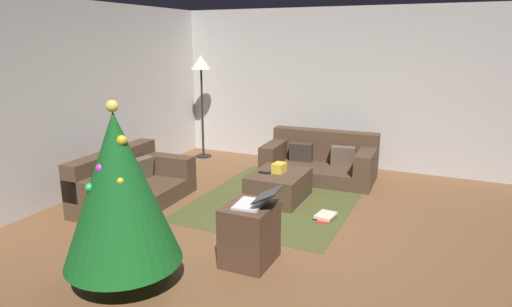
{
  "coord_description": "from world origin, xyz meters",
  "views": [
    {
      "loc": [
        -4.22,
        -1.55,
        2.1
      ],
      "look_at": [
        0.53,
        0.61,
        0.75
      ],
      "focal_mm": 31.23,
      "sensor_mm": 36.0,
      "label": 1
    }
  ],
  "objects": [
    {
      "name": "ground_plane",
      "position": [
        0.0,
        0.0,
        0.0
      ],
      "size": [
        6.4,
        6.4,
        0.0
      ],
      "primitive_type": "plane",
      "color": "brown"
    },
    {
      "name": "rear_partition",
      "position": [
        0.0,
        3.14,
        1.3
      ],
      "size": [
        6.4,
        0.12,
        2.6
      ],
      "primitive_type": "cube",
      "color": "#BCB7B2",
      "rests_on": "ground_plane"
    },
    {
      "name": "corner_partition",
      "position": [
        3.14,
        0.0,
        1.3
      ],
      "size": [
        0.12,
        6.4,
        2.6
      ],
      "primitive_type": "cube",
      "color": "#B5B0AB",
      "rests_on": "ground_plane"
    },
    {
      "name": "couch_left",
      "position": [
        0.12,
        2.24,
        0.26
      ],
      "size": [
        1.59,
        0.97,
        0.68
      ],
      "rotation": [
        0.0,
        0.0,
        3.18
      ],
      "color": "#473323",
      "rests_on": "ground_plane"
    },
    {
      "name": "couch_right",
      "position": [
        2.25,
        0.29,
        0.27
      ],
      "size": [
        0.98,
        1.69,
        0.7
      ],
      "rotation": [
        0.0,
        0.0,
        1.61
      ],
      "color": "#473323",
      "rests_on": "ground_plane"
    },
    {
      "name": "ottoman",
      "position": [
        1.07,
        0.52,
        0.18
      ],
      "size": [
        0.86,
        0.68,
        0.37
      ],
      "primitive_type": "cube",
      "color": "#473323",
      "rests_on": "ground_plane"
    },
    {
      "name": "gift_box",
      "position": [
        1.09,
        0.53,
        0.43
      ],
      "size": [
        0.2,
        0.16,
        0.13
      ],
      "primitive_type": "cube",
      "rotation": [
        0.0,
        0.0,
        -0.07
      ],
      "color": "gold",
      "rests_on": "ottoman"
    },
    {
      "name": "tv_remote",
      "position": [
        0.96,
        0.68,
        0.38
      ],
      "size": [
        0.06,
        0.16,
        0.02
      ],
      "primitive_type": "cube",
      "rotation": [
        0.0,
        0.0,
        0.09
      ],
      "color": "black",
      "rests_on": "ottoman"
    },
    {
      "name": "christmas_tree",
      "position": [
        -1.49,
        0.95,
        0.88
      ],
      "size": [
        1.0,
        1.0,
        1.63
      ],
      "color": "brown",
      "rests_on": "ground_plane"
    },
    {
      "name": "side_table",
      "position": [
        -0.67,
        0.13,
        0.29
      ],
      "size": [
        0.52,
        0.44,
        0.58
      ],
      "primitive_type": "cube",
      "color": "#4C3323",
      "rests_on": "ground_plane"
    },
    {
      "name": "laptop",
      "position": [
        -0.66,
        0.06,
        0.64
      ],
      "size": [
        0.37,
        0.45,
        0.19
      ],
      "color": "silver",
      "rests_on": "side_table"
    },
    {
      "name": "book_stack",
      "position": [
        0.65,
        -0.24,
        0.03
      ],
      "size": [
        0.34,
        0.23,
        0.06
      ],
      "color": "#B7332D",
      "rests_on": "ground_plane"
    },
    {
      "name": "corner_lamp",
      "position": [
        2.57,
        2.6,
        1.56
      ],
      "size": [
        0.36,
        0.36,
        1.82
      ],
      "color": "black",
      "rests_on": "ground_plane"
    },
    {
      "name": "area_rug",
      "position": [
        1.07,
        0.52,
        0.0
      ],
      "size": [
        2.6,
        2.0,
        0.01
      ],
      "primitive_type": "cube",
      "color": "#434721",
      "rests_on": "ground_plane"
    }
  ]
}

